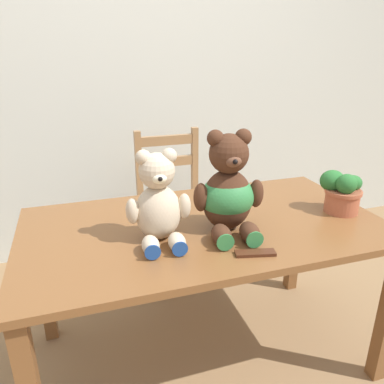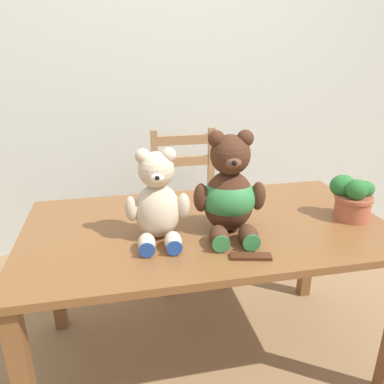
{
  "view_description": "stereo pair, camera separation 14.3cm",
  "coord_description": "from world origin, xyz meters",
  "px_view_note": "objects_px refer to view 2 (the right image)",
  "views": [
    {
      "loc": [
        -0.49,
        -0.94,
        1.41
      ],
      "look_at": [
        -0.08,
        0.35,
        0.89
      ],
      "focal_mm": 35.0,
      "sensor_mm": 36.0,
      "label": 1
    },
    {
      "loc": [
        -0.36,
        -0.98,
        1.41
      ],
      "look_at": [
        -0.08,
        0.35,
        0.89
      ],
      "focal_mm": 35.0,
      "sensor_mm": 36.0,
      "label": 2
    }
  ],
  "objects_px": {
    "teddy_bear_right": "(229,193)",
    "potted_plant": "(352,198)",
    "teddy_bear_left": "(157,201)",
    "chocolate_bar": "(251,256)",
    "wooden_chair_behind": "(188,206)"
  },
  "relations": [
    {
      "from": "teddy_bear_right",
      "to": "potted_plant",
      "type": "height_order",
      "value": "teddy_bear_right"
    },
    {
      "from": "wooden_chair_behind",
      "to": "teddy_bear_left",
      "type": "relative_size",
      "value": 2.62
    },
    {
      "from": "potted_plant",
      "to": "chocolate_bar",
      "type": "distance_m",
      "value": 0.6
    },
    {
      "from": "teddy_bear_left",
      "to": "chocolate_bar",
      "type": "xyz_separation_m",
      "value": [
        0.3,
        -0.22,
        -0.15
      ]
    },
    {
      "from": "wooden_chair_behind",
      "to": "chocolate_bar",
      "type": "relative_size",
      "value": 6.43
    },
    {
      "from": "teddy_bear_right",
      "to": "chocolate_bar",
      "type": "distance_m",
      "value": 0.28
    },
    {
      "from": "teddy_bear_right",
      "to": "potted_plant",
      "type": "relative_size",
      "value": 2.2
    },
    {
      "from": "wooden_chair_behind",
      "to": "potted_plant",
      "type": "xyz_separation_m",
      "value": [
        0.56,
        -0.84,
        0.34
      ]
    },
    {
      "from": "teddy_bear_right",
      "to": "potted_plant",
      "type": "xyz_separation_m",
      "value": [
        0.56,
        0.01,
        -0.07
      ]
    },
    {
      "from": "teddy_bear_left",
      "to": "chocolate_bar",
      "type": "height_order",
      "value": "teddy_bear_left"
    },
    {
      "from": "chocolate_bar",
      "to": "wooden_chair_behind",
      "type": "bearing_deg",
      "value": 90.89
    },
    {
      "from": "teddy_bear_right",
      "to": "potted_plant",
      "type": "bearing_deg",
      "value": -171.83
    },
    {
      "from": "teddy_bear_left",
      "to": "potted_plant",
      "type": "distance_m",
      "value": 0.85
    },
    {
      "from": "teddy_bear_left",
      "to": "teddy_bear_right",
      "type": "xyz_separation_m",
      "value": [
        0.29,
        0.0,
        0.01
      ]
    },
    {
      "from": "potted_plant",
      "to": "chocolate_bar",
      "type": "bearing_deg",
      "value": -156.71
    }
  ]
}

